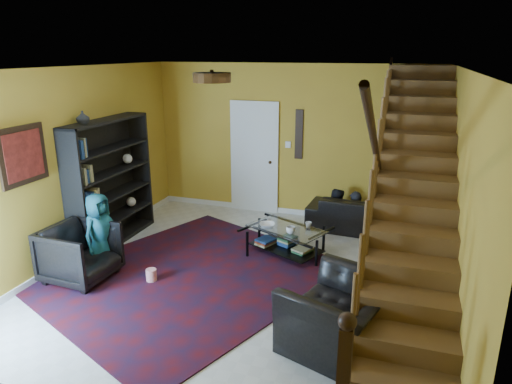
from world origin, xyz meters
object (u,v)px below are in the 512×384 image
bookshelf (111,184)px  armchair_right (340,315)px  sofa (368,215)px  armchair_left (80,253)px  coffee_table (286,239)px

bookshelf → armchair_right: bookshelf is taller
sofa → armchair_left: (-3.55, -3.00, 0.09)m
bookshelf → sofa: bearing=23.5°
bookshelf → coffee_table: bookshelf is taller
armchair_left → coffee_table: size_ratio=0.66×
bookshelf → armchair_right: bearing=-23.2°
armchair_left → bookshelf: bearing=18.2°
armchair_right → sofa: bearing=-161.0°
bookshelf → armchair_left: (0.35, -1.30, -0.58)m
armchair_left → armchair_right: 3.57m
bookshelf → coffee_table: (2.80, 0.36, -0.72)m
bookshelf → coffee_table: 2.91m
armchair_left → armchair_right: armchair_left is taller
armchair_left → coffee_table: armchair_left is taller
bookshelf → sofa: (3.90, 1.70, -0.67)m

